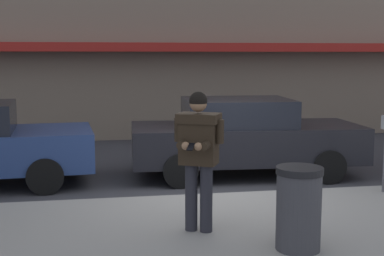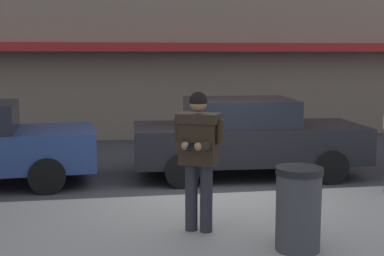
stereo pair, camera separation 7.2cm
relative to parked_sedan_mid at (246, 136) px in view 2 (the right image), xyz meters
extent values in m
plane|color=#333338|center=(-0.92, -1.58, -0.79)|extent=(80.00, 80.00, 0.00)
cube|color=gray|center=(0.08, -4.43, -0.72)|extent=(32.00, 5.30, 0.14)
cube|color=silver|center=(0.08, -1.53, -0.79)|extent=(28.00, 0.12, 0.01)
cube|color=maroon|center=(0.08, 4.57, 1.81)|extent=(26.60, 0.70, 0.24)
cylinder|color=black|center=(-3.90, 0.88, -0.47)|extent=(0.65, 0.27, 0.64)
cylinder|color=black|center=(-3.77, -0.83, -0.47)|extent=(0.65, 0.27, 0.64)
cube|color=black|center=(0.04, 0.00, -0.12)|extent=(4.59, 2.05, 0.70)
cube|color=black|center=(-0.14, 0.01, 0.49)|extent=(2.15, 1.74, 0.52)
cylinder|color=black|center=(1.48, 0.78, -0.47)|extent=(0.65, 0.25, 0.64)
cylinder|color=black|center=(1.39, -0.93, -0.47)|extent=(0.65, 0.25, 0.64)
cylinder|color=black|center=(-1.31, 0.92, -0.47)|extent=(0.65, 0.25, 0.64)
cylinder|color=black|center=(-1.40, -0.79, -0.47)|extent=(0.65, 0.25, 0.64)
cylinder|color=#23232B|center=(-1.50, -3.64, -0.21)|extent=(0.16, 0.16, 0.88)
cylinder|color=#23232B|center=(-1.67, -3.55, -0.21)|extent=(0.16, 0.16, 0.88)
cube|color=black|center=(-1.58, -3.59, 0.55)|extent=(0.55, 0.48, 0.64)
cube|color=black|center=(-1.58, -3.59, 0.82)|extent=(0.62, 0.54, 0.12)
cylinder|color=black|center=(-1.34, -3.71, 0.66)|extent=(0.11, 0.11, 0.30)
cylinder|color=black|center=(-1.52, -3.80, 0.51)|extent=(0.23, 0.31, 0.10)
sphere|color=#8C6647|center=(-1.65, -3.90, 0.51)|extent=(0.10, 0.10, 0.10)
cylinder|color=black|center=(-1.83, -3.47, 0.66)|extent=(0.11, 0.11, 0.30)
cylinder|color=black|center=(-1.79, -3.67, 0.51)|extent=(0.23, 0.31, 0.10)
sphere|color=#8C6647|center=(-1.79, -3.82, 0.51)|extent=(0.10, 0.10, 0.10)
cube|color=black|center=(-1.74, -3.90, 0.51)|extent=(0.13, 0.16, 0.07)
sphere|color=#8C6647|center=(-1.60, -3.62, 1.01)|extent=(0.22, 0.22, 0.22)
sphere|color=black|center=(-1.60, -3.62, 1.04)|extent=(0.23, 0.23, 0.23)
cylinder|color=#38383D|center=(-0.56, -4.44, -0.20)|extent=(0.52, 0.52, 0.90)
cylinder|color=black|center=(-0.56, -4.44, 0.29)|extent=(0.55, 0.55, 0.08)
camera|label=1|loc=(-2.82, -10.15, 1.61)|focal=50.00mm
camera|label=2|loc=(-2.75, -10.16, 1.61)|focal=50.00mm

